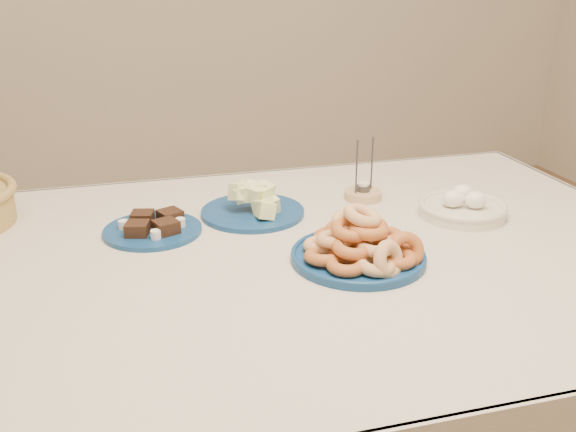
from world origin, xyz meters
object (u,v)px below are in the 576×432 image
object	(u,v)px
dining_table	(282,299)
melon_plate	(254,204)
brownie_plate	(153,228)
candle_holder	(363,193)
donut_platter	(361,246)
egg_bowl	(462,207)

from	to	relation	value
dining_table	melon_plate	xyz separation A→B (m)	(-0.01, 0.22, 0.14)
brownie_plate	candle_holder	xyz separation A→B (m)	(0.52, 0.08, 0.00)
donut_platter	melon_plate	bearing A→B (deg)	116.37
donut_platter	egg_bowl	xyz separation A→B (m)	(0.32, 0.17, -0.01)
melon_plate	candle_holder	xyz separation A→B (m)	(0.29, 0.04, -0.01)
brownie_plate	egg_bowl	size ratio (longest dim) A/B	0.92
donut_platter	egg_bowl	distance (m)	0.36
melon_plate	egg_bowl	world-z (taller)	melon_plate
dining_table	brownie_plate	world-z (taller)	brownie_plate
brownie_plate	egg_bowl	world-z (taller)	egg_bowl
brownie_plate	egg_bowl	xyz separation A→B (m)	(0.70, -0.09, 0.01)
brownie_plate	candle_holder	distance (m)	0.53
dining_table	egg_bowl	xyz separation A→B (m)	(0.46, 0.09, 0.13)
donut_platter	egg_bowl	world-z (taller)	donut_platter
dining_table	candle_holder	world-z (taller)	candle_holder
candle_holder	brownie_plate	bearing A→B (deg)	-171.37
donut_platter	candle_holder	world-z (taller)	candle_holder
donut_platter	brownie_plate	xyz separation A→B (m)	(-0.38, 0.26, -0.02)
candle_holder	egg_bowl	size ratio (longest dim) A/B	0.64
dining_table	melon_plate	distance (m)	0.26
donut_platter	egg_bowl	bearing A→B (deg)	27.56
donut_platter	candle_holder	distance (m)	0.37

